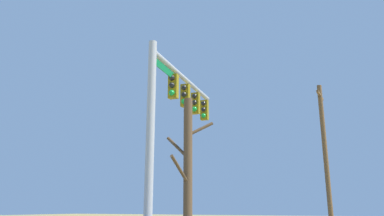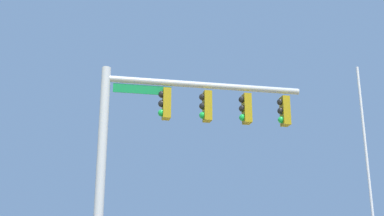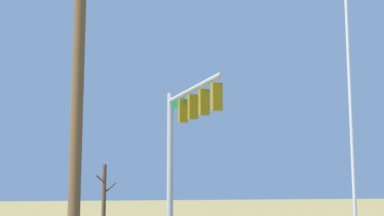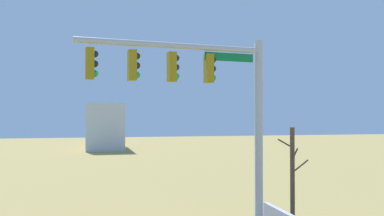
% 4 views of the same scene
% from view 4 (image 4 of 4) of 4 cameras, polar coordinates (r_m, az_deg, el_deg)
% --- Properties ---
extents(signal_mast, '(6.37, 1.02, 7.41)m').
position_cam_4_polar(signal_mast, '(13.66, 2.10, 1.15)').
color(signal_mast, '#B2B5BA').
rests_on(signal_mast, ground_plane).
extents(bare_tree, '(1.27, 1.02, 4.28)m').
position_cam_4_polar(bare_tree, '(18.29, 13.78, -9.16)').
color(bare_tree, brown).
rests_on(bare_tree, ground_plane).
extents(distant_building, '(5.38, 11.41, 6.48)m').
position_cam_4_polar(distant_building, '(61.07, -12.12, -2.50)').
color(distant_building, silver).
rests_on(distant_building, ground_plane).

